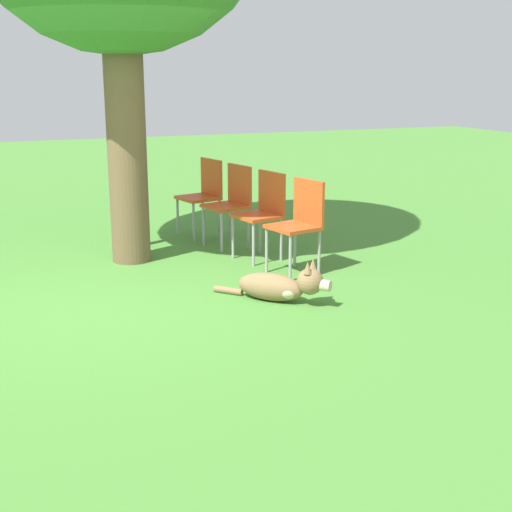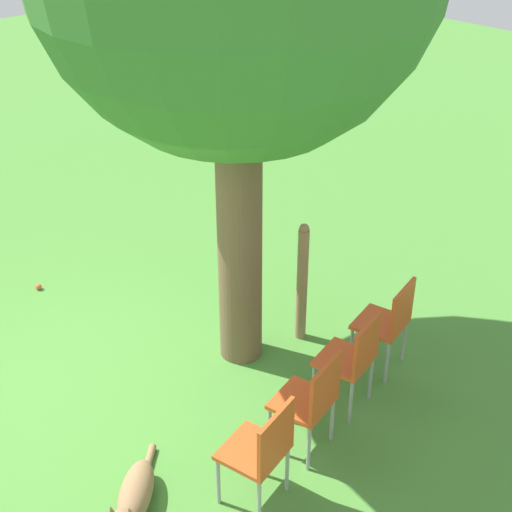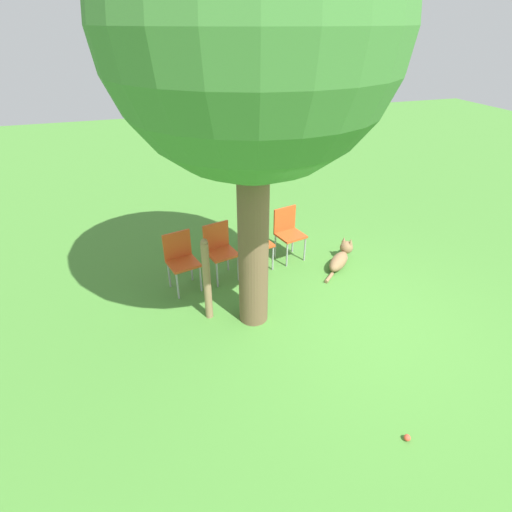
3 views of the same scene
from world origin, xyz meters
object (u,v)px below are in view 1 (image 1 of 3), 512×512
at_px(dog, 281,286).
at_px(fence_post, 137,191).
at_px(red_chair_1, 263,208).
at_px(red_chair_3, 204,191).
at_px(red_chair_2, 232,199).
at_px(red_chair_0, 300,219).

xyz_separation_m(dog, fence_post, (-0.70, 2.46, 0.49)).
distance_m(fence_post, red_chair_1, 1.53).
relative_size(fence_post, red_chair_1, 1.37).
bearing_deg(dog, red_chair_3, 134.08).
relative_size(dog, red_chair_2, 0.94).
bearing_deg(red_chair_0, dog, 41.83).
xyz_separation_m(fence_post, red_chair_2, (0.99, -0.40, -0.09)).
xyz_separation_m(dog, red_chair_0, (0.54, 0.79, 0.40)).
bearing_deg(red_chair_0, red_chair_1, -92.68).
bearing_deg(dog, fence_post, 153.49).
bearing_deg(red_chair_3, dog, 72.75).
bearing_deg(fence_post, red_chair_1, -42.89).
bearing_deg(red_chair_0, fence_post, -67.21).
bearing_deg(red_chair_3, red_chair_2, 87.32).
relative_size(dog, fence_post, 0.69).
height_order(fence_post, red_chair_1, fence_post).
xyz_separation_m(red_chair_0, red_chair_3, (-0.37, 1.91, 0.00)).
relative_size(red_chair_0, red_chair_3, 1.00).
height_order(red_chair_1, red_chair_2, same).
xyz_separation_m(red_chair_2, red_chair_3, (-0.12, 0.64, 0.00)).
relative_size(fence_post, red_chair_2, 1.37).
height_order(red_chair_1, red_chair_3, same).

